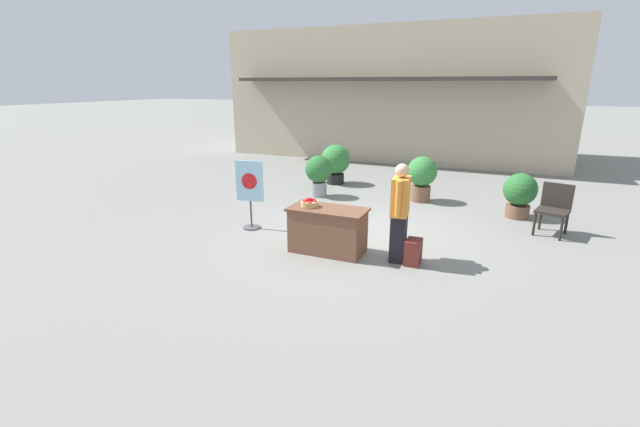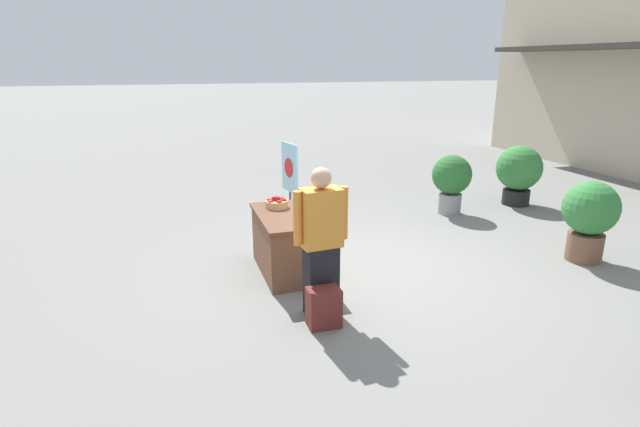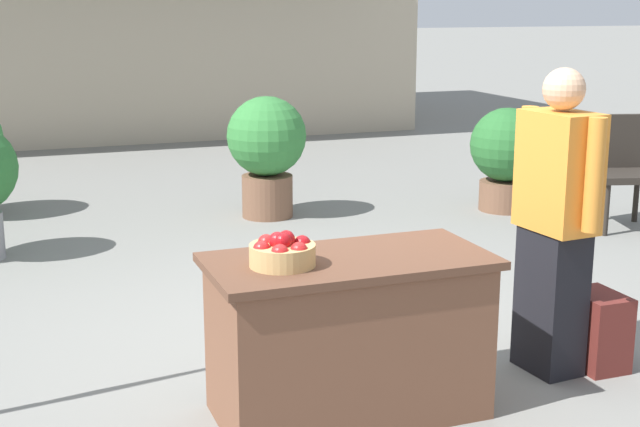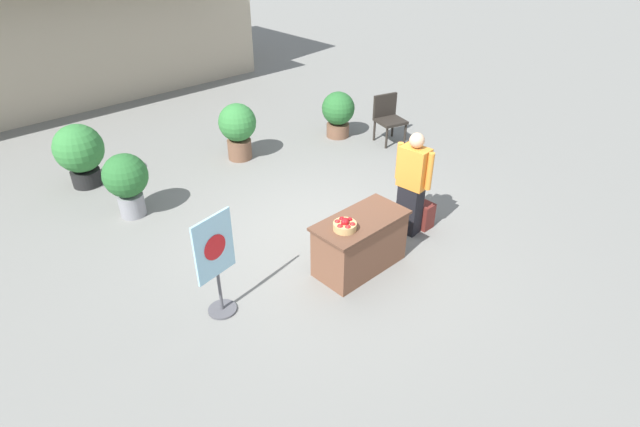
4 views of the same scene
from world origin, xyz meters
The scene contains 12 objects.
ground_plane centered at (0.00, 0.00, 0.00)m, with size 120.00×120.00×0.00m, color slate.
storefront_building centered at (-1.83, 10.36, 2.41)m, with size 12.70×5.74×4.82m.
display_table centered at (-0.23, -0.90, 0.40)m, with size 1.35×0.67×0.79m.
apple_basket centered at (-0.57, -0.93, 0.86)m, with size 0.30×0.30×0.16m.
person_visitor centered at (0.99, -0.79, 0.83)m, with size 0.30×0.61×1.64m.
backpack centered at (1.26, -0.85, 0.21)m, with size 0.24×0.34×0.42m.
poster_board centered at (-2.15, -0.35, 0.76)m, with size 0.57×0.36×1.39m.
patio_chair centered at (3.45, 1.74, 0.56)m, with size 0.68×0.68×0.99m.
potted_plant_far_left centered at (-1.93, 2.59, 0.64)m, with size 0.71×0.71×1.07m.
potted_plant_far_right centered at (2.84, 2.63, 0.56)m, with size 0.71×0.71×0.99m.
potted_plant_near_right centered at (-2.08, 4.14, 0.66)m, with size 0.85×0.85×1.15m.
potted_plant_near_left centered at (0.61, 3.17, 0.66)m, with size 0.73×0.73×1.13m.
Camera 1 is at (2.45, -7.40, 2.84)m, focal length 24.00 mm.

